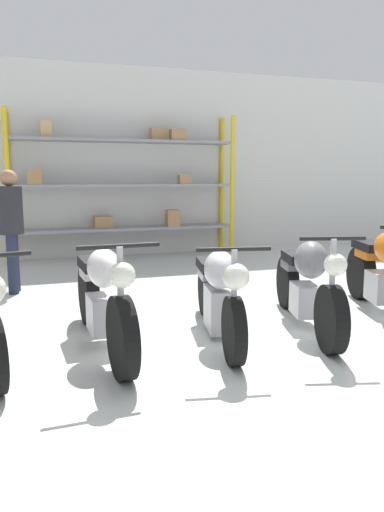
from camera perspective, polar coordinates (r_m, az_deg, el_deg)
ground_plane at (r=5.06m, az=1.44°, el=-8.54°), size 30.00×30.00×0.00m
back_wall at (r=9.86m, az=-8.95°, el=10.53°), size 30.00×0.08×3.60m
shelving_rack at (r=9.52m, az=-7.65°, el=8.28°), size 4.19×0.63×2.69m
motorcycle_white at (r=4.54m, az=-10.18°, el=-4.57°), size 0.63×2.19×1.03m
motorcycle_silver at (r=4.79m, az=3.01°, el=-4.00°), size 0.70×2.07×0.97m
motorcycle_grey at (r=5.20m, az=13.00°, el=-3.06°), size 0.81×2.11×1.02m
person_browsing at (r=6.94m, az=-19.99°, el=3.72°), size 0.35×0.35×1.62m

